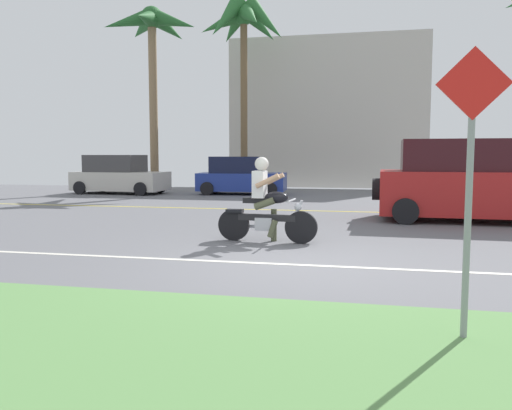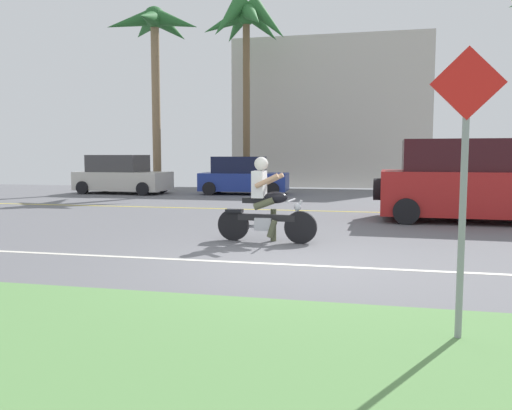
{
  "view_description": "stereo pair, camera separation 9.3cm",
  "coord_description": "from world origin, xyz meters",
  "px_view_note": "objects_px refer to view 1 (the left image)",
  "views": [
    {
      "loc": [
        1.03,
        -7.9,
        1.68
      ],
      "look_at": [
        -1.31,
        2.96,
        0.61
      ],
      "focal_mm": 36.59,
      "sensor_mm": 36.0,
      "label": 1
    },
    {
      "loc": [
        1.12,
        -7.88,
        1.68
      ],
      "look_at": [
        -1.31,
        2.96,
        0.61
      ],
      "focal_mm": 36.59,
      "sensor_mm": 36.0,
      "label": 2
    }
  ],
  "objects_px": {
    "motorcyclist": "(266,206)",
    "parked_car_1": "(241,177)",
    "suv_nearby": "(468,182)",
    "palm_tree_2": "(243,28)",
    "parked_car_0": "(119,176)",
    "street_sign": "(470,167)",
    "palm_tree_1": "(152,32)"
  },
  "relations": [
    {
      "from": "suv_nearby",
      "to": "street_sign",
      "type": "relative_size",
      "value": 1.78
    },
    {
      "from": "palm_tree_2",
      "to": "street_sign",
      "type": "distance_m",
      "value": 21.49
    },
    {
      "from": "parked_car_0",
      "to": "parked_car_1",
      "type": "xyz_separation_m",
      "value": [
        5.27,
        0.77,
        -0.03
      ]
    },
    {
      "from": "parked_car_0",
      "to": "motorcyclist",
      "type": "bearing_deg",
      "value": -52.0
    },
    {
      "from": "palm_tree_2",
      "to": "street_sign",
      "type": "height_order",
      "value": "palm_tree_2"
    },
    {
      "from": "parked_car_0",
      "to": "street_sign",
      "type": "height_order",
      "value": "street_sign"
    },
    {
      "from": "parked_car_1",
      "to": "street_sign",
      "type": "relative_size",
      "value": 1.46
    },
    {
      "from": "suv_nearby",
      "to": "palm_tree_1",
      "type": "xyz_separation_m",
      "value": [
        -12.67,
        9.75,
        6.48
      ]
    },
    {
      "from": "motorcyclist",
      "to": "street_sign",
      "type": "relative_size",
      "value": 0.76
    },
    {
      "from": "suv_nearby",
      "to": "parked_car_0",
      "type": "bearing_deg",
      "value": 152.15
    },
    {
      "from": "palm_tree_2",
      "to": "parked_car_1",
      "type": "bearing_deg",
      "value": -79.11
    },
    {
      "from": "parked_car_1",
      "to": "palm_tree_2",
      "type": "height_order",
      "value": "palm_tree_2"
    },
    {
      "from": "motorcyclist",
      "to": "parked_car_1",
      "type": "height_order",
      "value": "motorcyclist"
    },
    {
      "from": "suv_nearby",
      "to": "palm_tree_1",
      "type": "relative_size",
      "value": 0.53
    },
    {
      "from": "palm_tree_1",
      "to": "parked_car_1",
      "type": "bearing_deg",
      "value": -23.0
    },
    {
      "from": "parked_car_1",
      "to": "parked_car_0",
      "type": "bearing_deg",
      "value": -171.67
    },
    {
      "from": "palm_tree_2",
      "to": "street_sign",
      "type": "relative_size",
      "value": 3.46
    },
    {
      "from": "motorcyclist",
      "to": "suv_nearby",
      "type": "xyz_separation_m",
      "value": [
        4.4,
        4.22,
        0.3
      ]
    },
    {
      "from": "motorcyclist",
      "to": "parked_car_1",
      "type": "bearing_deg",
      "value": 106.1
    },
    {
      "from": "motorcyclist",
      "to": "palm_tree_1",
      "type": "relative_size",
      "value": 0.23
    },
    {
      "from": "motorcyclist",
      "to": "palm_tree_2",
      "type": "distance_m",
      "value": 16.54
    },
    {
      "from": "motorcyclist",
      "to": "palm_tree_1",
      "type": "distance_m",
      "value": 17.6
    },
    {
      "from": "palm_tree_1",
      "to": "palm_tree_2",
      "type": "distance_m",
      "value": 4.37
    },
    {
      "from": "suv_nearby",
      "to": "parked_car_0",
      "type": "relative_size",
      "value": 1.13
    },
    {
      "from": "parked_car_1",
      "to": "street_sign",
      "type": "xyz_separation_m",
      "value": [
        6.22,
        -16.92,
        0.83
      ]
    },
    {
      "from": "parked_car_1",
      "to": "street_sign",
      "type": "height_order",
      "value": "street_sign"
    },
    {
      "from": "parked_car_0",
      "to": "street_sign",
      "type": "relative_size",
      "value": 1.58
    },
    {
      "from": "palm_tree_2",
      "to": "parked_car_0",
      "type": "bearing_deg",
      "value": -144.81
    },
    {
      "from": "parked_car_0",
      "to": "suv_nearby",
      "type": "bearing_deg",
      "value": -27.85
    },
    {
      "from": "suv_nearby",
      "to": "palm_tree_2",
      "type": "bearing_deg",
      "value": 129.0
    },
    {
      "from": "suv_nearby",
      "to": "motorcyclist",
      "type": "bearing_deg",
      "value": -136.14
    },
    {
      "from": "parked_car_0",
      "to": "palm_tree_2",
      "type": "height_order",
      "value": "palm_tree_2"
    }
  ]
}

